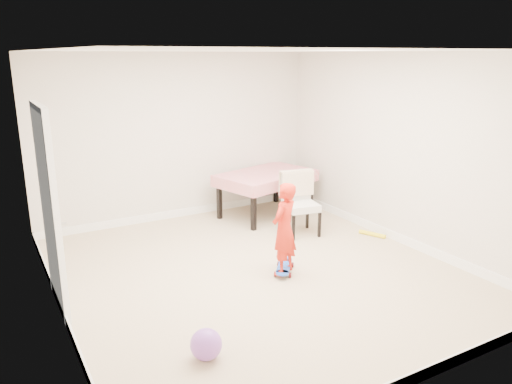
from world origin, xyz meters
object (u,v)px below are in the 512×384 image
skateboard (284,268)px  balloon (206,344)px  dining_chair (301,204)px  dining_table (266,194)px  child (284,232)px

skateboard → balloon: bearing=166.4°
dining_chair → balloon: 3.33m
dining_table → child: size_ratio=1.38×
skateboard → balloon: size_ratio=2.00×
dining_table → child: child is taller
dining_table → dining_chair: bearing=-106.8°
dining_table → balloon: 4.10m
dining_chair → balloon: dining_chair is taller
child → dining_chair: bearing=-160.9°
skateboard → dining_chair: bearing=-3.6°
dining_chair → child: bearing=-122.4°
dining_chair → skateboard: dining_chair is taller
skateboard → child: bearing=-178.1°
balloon → dining_table: bearing=52.0°
dining_chair → dining_table: bearing=98.7°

